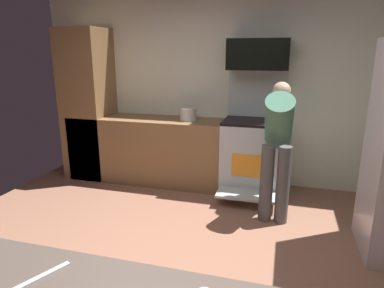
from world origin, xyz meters
name	(u,v)px	position (x,y,z in m)	size (l,w,h in m)	color
ground_plane	(169,276)	(0.00, 0.00, -0.01)	(5.20, 4.80, 0.02)	#8D5F49
wall_back	(224,88)	(0.00, 2.34, 1.30)	(5.20, 0.12, 2.60)	silver
lower_cabinet_run	(155,150)	(-0.90, 1.98, 0.45)	(2.40, 0.60, 0.90)	brown
cabinet_column	(89,105)	(-1.90, 1.98, 1.05)	(0.60, 0.60, 2.10)	brown
oven_range	(253,153)	(0.47, 1.97, 0.51)	(0.76, 0.96, 1.57)	#B5BFBF
microwave	(258,54)	(0.47, 2.06, 1.75)	(0.74, 0.38, 0.37)	black
person_cook	(278,141)	(0.78, 1.32, 0.87)	(0.31, 0.62, 1.47)	#4D4D4D
knife_chef	(39,277)	(-0.07, -1.30, 0.90)	(0.26, 0.02, 0.01)	#B7BABF
stock_pot	(188,114)	(-0.41, 1.98, 0.98)	(0.22, 0.22, 0.17)	beige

